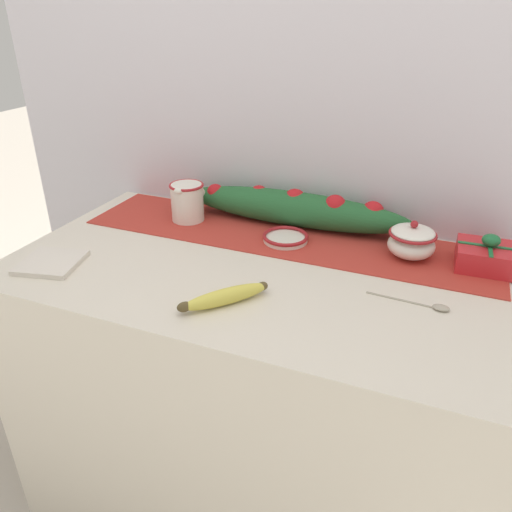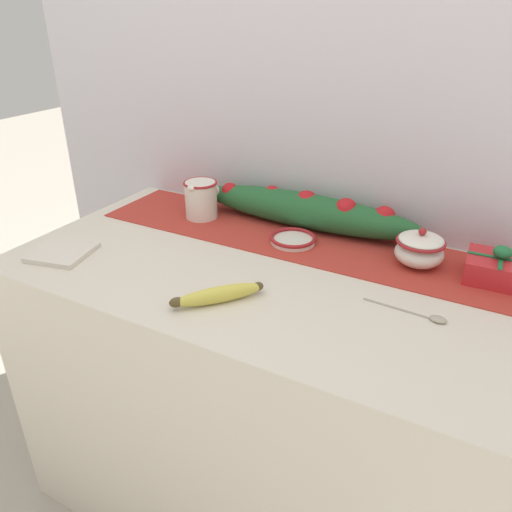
{
  "view_description": "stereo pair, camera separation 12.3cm",
  "coord_description": "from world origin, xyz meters",
  "px_view_note": "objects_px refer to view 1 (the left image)",
  "views": [
    {
      "loc": [
        0.42,
        -1.05,
        1.47
      ],
      "look_at": [
        0.01,
        -0.04,
        0.91
      ],
      "focal_mm": 35.0,
      "sensor_mm": 36.0,
      "label": 1
    },
    {
      "loc": [
        0.53,
        -0.99,
        1.47
      ],
      "look_at": [
        0.01,
        -0.04,
        0.91
      ],
      "focal_mm": 35.0,
      "sensor_mm": 36.0,
      "label": 2
    }
  ],
  "objects_px": {
    "small_dish": "(285,238)",
    "napkin_stack": "(51,263)",
    "sugar_bowl": "(412,241)",
    "spoon": "(434,306)",
    "cream_pitcher": "(188,201)",
    "banana": "(224,296)",
    "gift_box": "(488,256)"
  },
  "relations": [
    {
      "from": "sugar_bowl",
      "to": "gift_box",
      "type": "distance_m",
      "value": 0.19
    },
    {
      "from": "napkin_stack",
      "to": "gift_box",
      "type": "xyz_separation_m",
      "value": [
        1.04,
        0.41,
        0.03
      ]
    },
    {
      "from": "sugar_bowl",
      "to": "napkin_stack",
      "type": "xyz_separation_m",
      "value": [
        -0.85,
        -0.39,
        -0.04
      ]
    },
    {
      "from": "small_dish",
      "to": "spoon",
      "type": "height_order",
      "value": "small_dish"
    },
    {
      "from": "cream_pitcher",
      "to": "spoon",
      "type": "distance_m",
      "value": 0.79
    },
    {
      "from": "small_dish",
      "to": "napkin_stack",
      "type": "height_order",
      "value": "small_dish"
    },
    {
      "from": "banana",
      "to": "gift_box",
      "type": "relative_size",
      "value": 1.2
    },
    {
      "from": "cream_pitcher",
      "to": "spoon",
      "type": "height_order",
      "value": "cream_pitcher"
    },
    {
      "from": "cream_pitcher",
      "to": "banana",
      "type": "height_order",
      "value": "cream_pitcher"
    },
    {
      "from": "small_dish",
      "to": "spoon",
      "type": "distance_m",
      "value": 0.46
    },
    {
      "from": "cream_pitcher",
      "to": "small_dish",
      "type": "xyz_separation_m",
      "value": [
        0.33,
        -0.03,
        -0.05
      ]
    },
    {
      "from": "small_dish",
      "to": "banana",
      "type": "height_order",
      "value": "banana"
    },
    {
      "from": "small_dish",
      "to": "gift_box",
      "type": "distance_m",
      "value": 0.53
    },
    {
      "from": "cream_pitcher",
      "to": "sugar_bowl",
      "type": "xyz_separation_m",
      "value": [
        0.67,
        -0.0,
        -0.02
      ]
    },
    {
      "from": "cream_pitcher",
      "to": "banana",
      "type": "xyz_separation_m",
      "value": [
        0.31,
        -0.39,
        -0.05
      ]
    },
    {
      "from": "sugar_bowl",
      "to": "small_dish",
      "type": "height_order",
      "value": "sugar_bowl"
    },
    {
      "from": "napkin_stack",
      "to": "gift_box",
      "type": "bearing_deg",
      "value": 21.4
    },
    {
      "from": "sugar_bowl",
      "to": "banana",
      "type": "bearing_deg",
      "value": -132.41
    },
    {
      "from": "sugar_bowl",
      "to": "spoon",
      "type": "height_order",
      "value": "sugar_bowl"
    },
    {
      "from": "cream_pitcher",
      "to": "spoon",
      "type": "xyz_separation_m",
      "value": [
        0.75,
        -0.23,
        -0.06
      ]
    },
    {
      "from": "cream_pitcher",
      "to": "small_dish",
      "type": "distance_m",
      "value": 0.34
    },
    {
      "from": "sugar_bowl",
      "to": "napkin_stack",
      "type": "distance_m",
      "value": 0.94
    },
    {
      "from": "banana",
      "to": "spoon",
      "type": "relative_size",
      "value": 0.99
    },
    {
      "from": "cream_pitcher",
      "to": "small_dish",
      "type": "bearing_deg",
      "value": -5.86
    },
    {
      "from": "cream_pitcher",
      "to": "banana",
      "type": "distance_m",
      "value": 0.5
    },
    {
      "from": "sugar_bowl",
      "to": "small_dish",
      "type": "relative_size",
      "value": 0.95
    },
    {
      "from": "sugar_bowl",
      "to": "napkin_stack",
      "type": "relative_size",
      "value": 0.85
    },
    {
      "from": "banana",
      "to": "gift_box",
      "type": "bearing_deg",
      "value": 36.62
    },
    {
      "from": "gift_box",
      "to": "sugar_bowl",
      "type": "bearing_deg",
      "value": -176.08
    },
    {
      "from": "spoon",
      "to": "napkin_stack",
      "type": "xyz_separation_m",
      "value": [
        -0.93,
        -0.16,
        0.0
      ]
    },
    {
      "from": "napkin_stack",
      "to": "banana",
      "type": "bearing_deg",
      "value": 0.27
    },
    {
      "from": "napkin_stack",
      "to": "sugar_bowl",
      "type": "bearing_deg",
      "value": 24.83
    }
  ]
}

